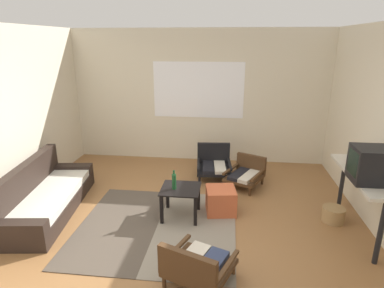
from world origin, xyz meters
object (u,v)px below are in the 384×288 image
Objects in this scene: console_shelf at (362,181)px; wicker_basket at (333,214)px; crt_television at (375,165)px; glass_bottle at (174,181)px; clay_vase at (357,158)px; armchair_by_window at (214,163)px; armchair_corner at (246,173)px; coffee_table at (181,194)px; ottoman_orange at (221,201)px; couch at (44,198)px; armchair_striped_foreground at (197,266)px.

console_shelf is 4.72× the size of wicker_basket.
console_shelf is 2.84× the size of crt_television.
console_shelf reaches higher than glass_bottle.
clay_vase is (0.00, 0.53, -0.10)m from crt_television.
armchair_corner is at bearing -29.70° from armchair_by_window.
armchair_by_window is 0.48× the size of console_shelf.
crt_television is at bearing -8.37° from coffee_table.
glass_bottle is (-2.47, 0.07, -0.17)m from console_shelf.
glass_bottle is 2.31m from wicker_basket.
armchair_by_window reaches higher than ottoman_orange.
ottoman_orange is at bearing 19.05° from glass_bottle.
coffee_table is 1.30× the size of ottoman_orange.
armchair_corner is 2.24m from crt_television.
couch is 3.86× the size of coffee_table.
armchair_striped_foreground is at bearing -103.45° from armchair_corner.
armchair_corner is 2.88× the size of glass_bottle.
armchair_corner is at bearing 137.83° from wicker_basket.
armchair_striped_foreground is at bearing -27.72° from couch.
crt_television is 1.81× the size of glass_bottle.
couch is at bearing -146.56° from armchair_by_window.
couch reaches higher than wicker_basket.
armchair_corner is 1.97m from console_shelf.
crt_television reaches higher than ottoman_orange.
clay_vase reaches higher than couch.
armchair_by_window is at bearing 75.51° from coffee_table.
coffee_table is 1.41m from armchair_striped_foreground.
wicker_basket is at bearing 3.22° from coffee_table.
armchair_corner reaches higher than coffee_table.
ottoman_orange is (0.17, -1.33, -0.07)m from armchair_by_window.
clay_vase is at bearing -35.86° from armchair_corner.
coffee_table is at bearing 2.39° from couch.
glass_bottle reaches higher than armchair_striped_foreground.
clay_vase is 0.88m from wicker_basket.
coffee_table is at bearing 171.63° from crt_television.
armchair_striped_foreground is 2.79× the size of clay_vase.
clay_vase reaches higher than armchair_corner.
armchair_by_window is 2.89m from armchair_striped_foreground.
ottoman_orange is at bearing 177.34° from wicker_basket.
clay_vase is at bearing 89.66° from crt_television.
armchair_by_window is 0.68m from armchair_corner.
armchair_by_window is 2.50m from clay_vase.
crt_television reaches higher than console_shelf.
coffee_table reaches higher than ottoman_orange.
glass_bottle reaches higher than wicker_basket.
console_shelf is (2.01, 1.26, 0.50)m from armchair_striped_foreground.
coffee_table is at bearing 19.57° from glass_bottle.
crt_television is (4.43, -0.26, 0.83)m from couch.
armchair_corner is at bearing 137.24° from console_shelf.
wicker_basket is (-0.22, 0.22, -0.63)m from console_shelf.
glass_bottle is 0.92× the size of wicker_basket.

